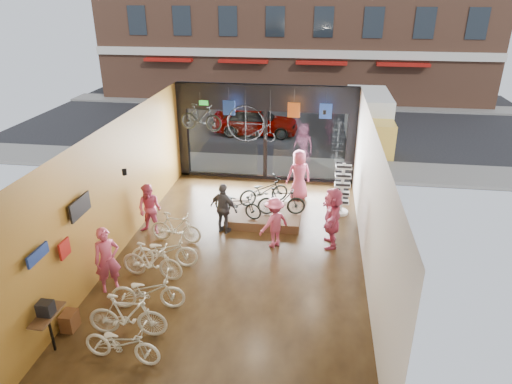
% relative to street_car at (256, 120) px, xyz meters
% --- Properties ---
extents(ground_plane, '(7.00, 12.00, 0.04)m').
position_rel_street_car_xyz_m(ground_plane, '(1.24, -12.00, -0.77)').
color(ground_plane, black).
rests_on(ground_plane, ground).
extents(ceiling, '(7.00, 12.00, 0.04)m').
position_rel_street_car_xyz_m(ceiling, '(1.24, -12.00, 3.07)').
color(ceiling, black).
rests_on(ceiling, ground).
extents(wall_left, '(0.04, 12.00, 3.80)m').
position_rel_street_car_xyz_m(wall_left, '(-2.28, -12.00, 1.15)').
color(wall_left, '#A7812F').
rests_on(wall_left, ground).
extents(wall_right, '(0.04, 12.00, 3.80)m').
position_rel_street_car_xyz_m(wall_right, '(4.76, -12.00, 1.15)').
color(wall_right, beige).
rests_on(wall_right, ground).
extents(wall_back, '(7.00, 0.04, 3.80)m').
position_rel_street_car_xyz_m(wall_back, '(1.24, -18.02, 1.15)').
color(wall_back, beige).
rests_on(wall_back, ground).
extents(storefront, '(7.00, 0.26, 3.80)m').
position_rel_street_car_xyz_m(storefront, '(1.24, -6.00, 1.15)').
color(storefront, black).
rests_on(storefront, ground).
extents(exit_sign, '(0.35, 0.06, 0.18)m').
position_rel_street_car_xyz_m(exit_sign, '(-1.16, -6.12, 2.30)').
color(exit_sign, '#198C26').
rests_on(exit_sign, storefront).
extents(street_road, '(30.00, 18.00, 0.02)m').
position_rel_street_car_xyz_m(street_road, '(1.24, 3.00, -0.76)').
color(street_road, black).
rests_on(street_road, ground).
extents(sidewalk_near, '(30.00, 2.40, 0.12)m').
position_rel_street_car_xyz_m(sidewalk_near, '(1.24, -4.80, -0.69)').
color(sidewalk_near, slate).
rests_on(sidewalk_near, ground).
extents(sidewalk_far, '(30.00, 2.00, 0.12)m').
position_rel_street_car_xyz_m(sidewalk_far, '(1.24, 7.00, -0.69)').
color(sidewalk_far, slate).
rests_on(sidewalk_far, ground).
extents(street_car, '(4.42, 1.78, 1.51)m').
position_rel_street_car_xyz_m(street_car, '(0.00, 0.00, 0.00)').
color(street_car, gray).
rests_on(street_car, street_road).
extents(box_truck, '(1.99, 5.98, 2.36)m').
position_rel_street_car_xyz_m(box_truck, '(5.72, -1.00, 0.42)').
color(box_truck, silver).
rests_on(box_truck, street_road).
extents(floor_bike_0, '(1.73, 0.74, 0.89)m').
position_rel_street_car_xyz_m(floor_bike_0, '(-0.45, -16.34, -0.31)').
color(floor_bike_0, beige).
rests_on(floor_bike_0, ground_plane).
extents(floor_bike_1, '(1.80, 0.60, 1.07)m').
position_rel_street_car_xyz_m(floor_bike_1, '(-0.63, -15.60, -0.22)').
color(floor_bike_1, beige).
rests_on(floor_bike_1, ground_plane).
extents(floor_bike_2, '(1.86, 0.87, 0.94)m').
position_rel_street_car_xyz_m(floor_bike_2, '(-0.53, -14.61, -0.28)').
color(floor_bike_2, beige).
rests_on(floor_bike_2, ground_plane).
extents(floor_bike_3, '(1.75, 0.67, 1.03)m').
position_rel_street_car_xyz_m(floor_bike_3, '(-0.87, -13.39, -0.24)').
color(floor_bike_3, beige).
rests_on(floor_bike_3, ground_plane).
extents(floor_bike_4, '(1.90, 0.89, 0.96)m').
position_rel_street_car_xyz_m(floor_bike_4, '(-0.71, -12.83, -0.27)').
color(floor_bike_4, beige).
rests_on(floor_bike_4, ground_plane).
extents(floor_bike_5, '(1.64, 0.59, 0.96)m').
position_rel_street_car_xyz_m(floor_bike_5, '(-0.81, -11.47, -0.27)').
color(floor_bike_5, beige).
rests_on(floor_bike_5, ground_plane).
extents(display_platform, '(2.40, 1.80, 0.30)m').
position_rel_street_car_xyz_m(display_platform, '(1.66, -9.66, -0.60)').
color(display_platform, '#46351B').
rests_on(display_platform, ground_plane).
extents(display_bike_left, '(1.76, 1.02, 0.87)m').
position_rel_street_car_xyz_m(display_bike_left, '(0.85, -10.09, -0.02)').
color(display_bike_left, black).
rests_on(display_bike_left, display_platform).
extents(display_bike_mid, '(1.61, 0.65, 0.94)m').
position_rel_street_car_xyz_m(display_bike_mid, '(2.24, -9.78, 0.02)').
color(display_bike_mid, black).
rests_on(display_bike_mid, display_platform).
extents(display_bike_right, '(1.85, 1.42, 0.93)m').
position_rel_street_car_xyz_m(display_bike_right, '(1.57, -9.02, 0.01)').
color(display_bike_right, black).
rests_on(display_bike_right, display_platform).
extents(customer_0, '(0.77, 0.72, 1.76)m').
position_rel_street_car_xyz_m(customer_0, '(-1.76, -14.05, 0.13)').
color(customer_0, '#CC4C72').
rests_on(customer_0, ground_plane).
extents(customer_1, '(0.88, 0.74, 1.63)m').
position_rel_street_car_xyz_m(customer_1, '(-1.76, -11.03, 0.06)').
color(customer_1, '#CC4C72').
rests_on(customer_1, ground_plane).
extents(customer_2, '(1.05, 0.73, 1.65)m').
position_rel_street_car_xyz_m(customer_2, '(0.51, -10.67, 0.07)').
color(customer_2, '#3F3F44').
rests_on(customer_2, ground_plane).
extents(customer_3, '(1.13, 1.13, 1.57)m').
position_rel_street_car_xyz_m(customer_3, '(2.16, -11.30, 0.03)').
color(customer_3, '#CC4C72').
rests_on(customer_3, ground_plane).
extents(customer_4, '(1.07, 0.90, 1.86)m').
position_rel_street_car_xyz_m(customer_4, '(2.69, -7.80, 0.18)').
color(customer_4, '#CC4C72').
rests_on(customer_4, ground_plane).
extents(customer_5, '(0.57, 1.73, 1.86)m').
position_rel_street_car_xyz_m(customer_5, '(3.84, -11.00, 0.18)').
color(customer_5, '#CC4C72').
rests_on(customer_5, ground_plane).
extents(sunglasses_rack, '(0.61, 0.53, 1.84)m').
position_rel_street_car_xyz_m(sunglasses_rack, '(4.19, -8.82, 0.17)').
color(sunglasses_rack, white).
rests_on(sunglasses_rack, ground_plane).
extents(wall_merch, '(0.40, 2.40, 2.60)m').
position_rel_street_car_xyz_m(wall_merch, '(-2.14, -15.50, 0.55)').
color(wall_merch, navy).
rests_on(wall_merch, wall_left).
extents(penny_farthing, '(1.72, 0.06, 1.37)m').
position_rel_street_car_xyz_m(penny_farthing, '(0.91, -7.06, 1.75)').
color(penny_farthing, black).
rests_on(penny_farthing, ceiling).
extents(hung_bike, '(1.64, 0.73, 0.95)m').
position_rel_street_car_xyz_m(hung_bike, '(-0.85, -7.80, 2.17)').
color(hung_bike, black).
rests_on(hung_bike, ceiling).
extents(jersey_left, '(0.45, 0.03, 0.55)m').
position_rel_street_car_xyz_m(jersey_left, '(-0.03, -6.80, 2.30)').
color(jersey_left, '#1E3F99').
rests_on(jersey_left, ceiling).
extents(jersey_mid, '(0.45, 0.03, 0.55)m').
position_rel_street_car_xyz_m(jersey_mid, '(2.37, -6.80, 2.30)').
color(jersey_mid, '#CC5919').
rests_on(jersey_mid, ceiling).
extents(jersey_right, '(0.45, 0.03, 0.55)m').
position_rel_street_car_xyz_m(jersey_right, '(3.51, -6.80, 2.30)').
color(jersey_right, '#1E3F99').
rests_on(jersey_right, ceiling).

